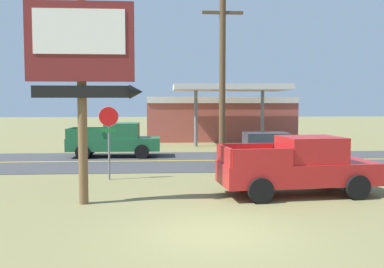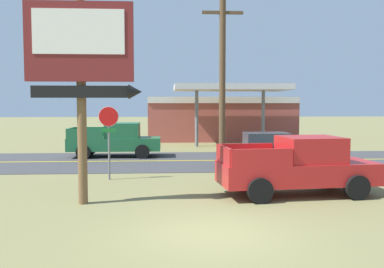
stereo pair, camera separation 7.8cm
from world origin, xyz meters
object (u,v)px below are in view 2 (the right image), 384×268
object	(u,v)px
stop_sign	(109,130)
pickup_red_parked_on_lawn	(299,167)
pickup_green_on_road	(116,140)
motel_sign	(82,61)
car_black_mid_lane	(264,149)
gas_station	(220,117)
utility_pole	(222,73)

from	to	relation	value
stop_sign	pickup_red_parked_on_lawn	distance (m)	7.59
stop_sign	pickup_green_on_road	distance (m)	7.58
motel_sign	car_black_mid_lane	distance (m)	11.24
motel_sign	gas_station	world-z (taller)	motel_sign
stop_sign	pickup_green_on_road	xyz separation A→B (m)	(-0.58, 7.48, -1.06)
gas_station	pickup_red_parked_on_lawn	bearing A→B (deg)	-90.36
motel_sign	pickup_red_parked_on_lawn	xyz separation A→B (m)	(6.92, 0.99, -3.37)
motel_sign	car_black_mid_lane	world-z (taller)	motel_sign
motel_sign	gas_station	bearing A→B (deg)	73.12
gas_station	pickup_red_parked_on_lawn	world-z (taller)	gas_station
motel_sign	pickup_green_on_road	size ratio (longest dim) A/B	1.22
utility_pole	gas_station	world-z (taller)	utility_pole
stop_sign	car_black_mid_lane	xyz separation A→B (m)	(7.11, 3.48, -1.20)
stop_sign	pickup_red_parked_on_lawn	xyz separation A→B (m)	(6.73, -3.33, -1.06)
pickup_green_on_road	gas_station	bearing A→B (deg)	56.99
motel_sign	pickup_green_on_road	xyz separation A→B (m)	(-0.39, 11.80, -3.37)
motel_sign	utility_pole	world-z (taller)	utility_pole
utility_pole	pickup_green_on_road	bearing A→B (deg)	125.84
utility_pole	pickup_green_on_road	size ratio (longest dim) A/B	1.55
motel_sign	pickup_green_on_road	world-z (taller)	motel_sign
motel_sign	car_black_mid_lane	bearing A→B (deg)	46.93
pickup_green_on_road	pickup_red_parked_on_lawn	bearing A→B (deg)	-55.95
motel_sign	stop_sign	bearing A→B (deg)	87.50
utility_pole	gas_station	bearing A→B (deg)	83.08
gas_station	pickup_green_on_road	distance (m)	13.71
pickup_red_parked_on_lawn	pickup_green_on_road	xyz separation A→B (m)	(-7.31, 10.82, 0.00)
gas_station	pickup_red_parked_on_lawn	distance (m)	22.31
motel_sign	stop_sign	distance (m)	4.90
stop_sign	car_black_mid_lane	size ratio (longest dim) A/B	0.70
pickup_red_parked_on_lawn	car_black_mid_lane	xyz separation A→B (m)	(0.38, 6.82, -0.13)
gas_station	pickup_green_on_road	bearing A→B (deg)	-123.01
stop_sign	pickup_red_parked_on_lawn	world-z (taller)	stop_sign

